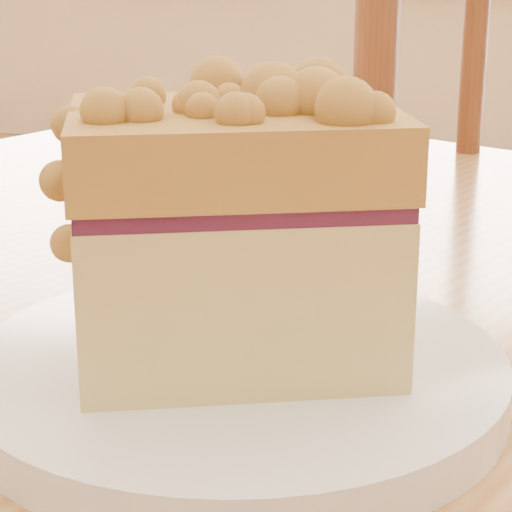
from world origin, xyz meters
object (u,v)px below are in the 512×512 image
Objects in this scene: cafe_table_main at (474,487)px; cafe_chair_main at (495,331)px; plate at (236,376)px; cake_slice at (234,220)px.

cafe_chair_main reaches higher than cafe_table_main.
cake_slice is (-0.00, -0.00, 0.07)m from plate.
cafe_chair_main is 4.46× the size of plate.
cafe_table_main is 0.20m from plate.
cafe_table_main is at bearing 69.38° from cafe_chair_main.
cake_slice reaches higher than plate.
cafe_chair_main is at bearing 83.18° from plate.
plate is 0.07m from cake_slice.
plate is (-0.10, -0.14, 0.12)m from cafe_table_main.
cake_slice is at bearing 61.49° from cafe_chair_main.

